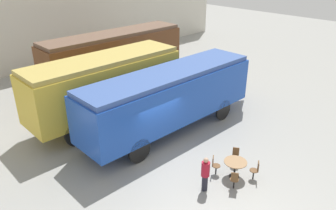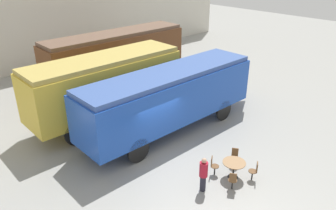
# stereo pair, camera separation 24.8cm
# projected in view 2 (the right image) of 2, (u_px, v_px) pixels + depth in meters

# --- Properties ---
(ground_plane) EXTENTS (80.00, 80.00, 0.00)m
(ground_plane) POSITION_uv_depth(u_px,v_px,m) (158.00, 150.00, 15.90)
(ground_plane) COLOR gray
(backdrop_wall) EXTENTS (44.00, 0.15, 9.00)m
(backdrop_wall) POSITION_uv_depth(u_px,v_px,m) (18.00, 15.00, 24.57)
(backdrop_wall) COLOR beige
(backdrop_wall) RESTS_ON ground_plane
(passenger_coach_wooden) EXTENTS (10.54, 2.43, 3.74)m
(passenger_coach_wooden) POSITION_uv_depth(u_px,v_px,m) (117.00, 54.00, 23.19)
(passenger_coach_wooden) COLOR brown
(passenger_coach_wooden) RESTS_ON ground_plane
(passenger_coach_vintage) EXTENTS (8.75, 2.64, 3.73)m
(passenger_coach_vintage) POSITION_uv_depth(u_px,v_px,m) (106.00, 83.00, 17.90)
(passenger_coach_vintage) COLOR gold
(passenger_coach_vintage) RESTS_ON ground_plane
(streamlined_locomotive) EXTENTS (12.20, 2.54, 3.36)m
(streamlined_locomotive) POSITION_uv_depth(u_px,v_px,m) (181.00, 91.00, 17.37)
(streamlined_locomotive) COLOR blue
(streamlined_locomotive) RESTS_ON ground_plane
(cafe_table_near) EXTENTS (0.97, 0.97, 0.76)m
(cafe_table_near) POSITION_uv_depth(u_px,v_px,m) (234.00, 165.00, 13.75)
(cafe_table_near) COLOR black
(cafe_table_near) RESTS_ON ground_plane
(cafe_chair_0) EXTENTS (0.40, 0.40, 0.87)m
(cafe_chair_0) POSITION_uv_depth(u_px,v_px,m) (235.00, 156.00, 14.56)
(cafe_chair_0) COLOR black
(cafe_chair_0) RESTS_ON ground_plane
(cafe_chair_1) EXTENTS (0.40, 0.40, 0.87)m
(cafe_chair_1) POSITION_uv_depth(u_px,v_px,m) (213.00, 165.00, 13.97)
(cafe_chair_1) COLOR black
(cafe_chair_1) RESTS_ON ground_plane
(cafe_chair_2) EXTENTS (0.40, 0.40, 0.87)m
(cafe_chair_2) POSITION_uv_depth(u_px,v_px,m) (233.00, 180.00, 13.04)
(cafe_chair_2) COLOR black
(cafe_chair_2) RESTS_ON ground_plane
(cafe_chair_3) EXTENTS (0.40, 0.40, 0.87)m
(cafe_chair_3) POSITION_uv_depth(u_px,v_px,m) (255.00, 170.00, 13.62)
(cafe_chair_3) COLOR black
(cafe_chair_3) RESTS_ON ground_plane
(visitor_person) EXTENTS (0.34, 0.34, 1.53)m
(visitor_person) POSITION_uv_depth(u_px,v_px,m) (203.00, 173.00, 12.90)
(visitor_person) COLOR #262633
(visitor_person) RESTS_ON ground_plane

